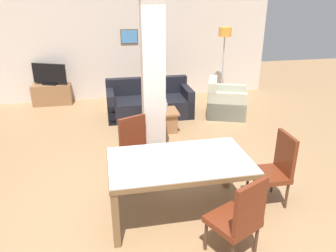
% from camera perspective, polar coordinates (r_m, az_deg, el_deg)
% --- Properties ---
extents(ground_plane, '(18.00, 18.00, 0.00)m').
position_cam_1_polar(ground_plane, '(4.42, 1.89, -14.69)').
color(ground_plane, '#9E7850').
extents(back_wall, '(7.20, 0.09, 2.70)m').
position_cam_1_polar(back_wall, '(8.78, -5.92, 13.67)').
color(back_wall, beige).
rests_on(back_wall, ground_plane).
extents(divider_pillar, '(0.33, 0.28, 2.70)m').
position_cam_1_polar(divider_pillar, '(4.97, -2.59, 7.04)').
color(divider_pillar, beige).
rests_on(divider_pillar, ground_plane).
extents(dining_table, '(1.74, 1.02, 0.77)m').
position_cam_1_polar(dining_table, '(4.07, 2.00, -7.67)').
color(dining_table, brown).
rests_on(dining_table, ground_plane).
extents(dining_chair_head_right, '(0.46, 0.46, 0.98)m').
position_cam_1_polar(dining_chair_head_right, '(4.57, 18.17, -6.82)').
color(dining_chair_head_right, maroon).
rests_on(dining_chair_head_right, ground_plane).
extents(dining_chair_near_right, '(0.62, 0.62, 0.98)m').
position_cam_1_polar(dining_chair_near_right, '(3.56, 12.30, -15.21)').
color(dining_chair_near_right, maroon).
rests_on(dining_chair_near_right, ground_plane).
extents(dining_chair_far_left, '(0.61, 0.61, 0.98)m').
position_cam_1_polar(dining_chair_far_left, '(4.86, -5.41, -3.86)').
color(dining_chair_far_left, maroon).
rests_on(dining_chair_far_left, ground_plane).
extents(sofa, '(1.90, 0.92, 0.82)m').
position_cam_1_polar(sofa, '(7.55, -3.32, 3.95)').
color(sofa, black).
rests_on(sofa, ground_plane).
extents(armchair, '(1.09, 1.08, 0.84)m').
position_cam_1_polar(armchair, '(7.62, 9.82, 3.94)').
color(armchair, '#B9BAA1').
rests_on(armchair, ground_plane).
extents(coffee_table, '(0.65, 0.54, 0.43)m').
position_cam_1_polar(coffee_table, '(6.68, -1.14, 0.96)').
color(coffee_table, '#96633D').
rests_on(coffee_table, ground_plane).
extents(bottle, '(0.07, 0.07, 0.25)m').
position_cam_1_polar(bottle, '(6.56, -0.35, 3.39)').
color(bottle, '#B2B7BC').
rests_on(bottle, coffee_table).
extents(tv_stand, '(0.94, 0.40, 0.52)m').
position_cam_1_polar(tv_stand, '(8.80, -19.52, 5.22)').
color(tv_stand, '#8F633E').
rests_on(tv_stand, ground_plane).
extents(tv_screen, '(0.83, 0.39, 0.52)m').
position_cam_1_polar(tv_screen, '(8.67, -19.96, 8.43)').
color(tv_screen, black).
rests_on(tv_screen, tv_stand).
extents(floor_lamp, '(0.31, 0.31, 1.85)m').
position_cam_1_polar(floor_lamp, '(8.54, 9.82, 14.65)').
color(floor_lamp, '#B7B7BC').
rests_on(floor_lamp, ground_plane).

